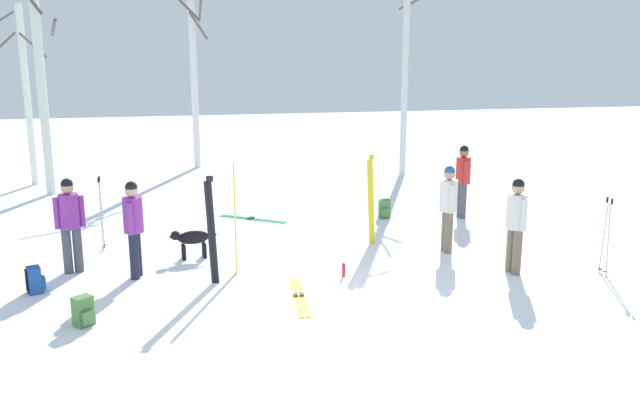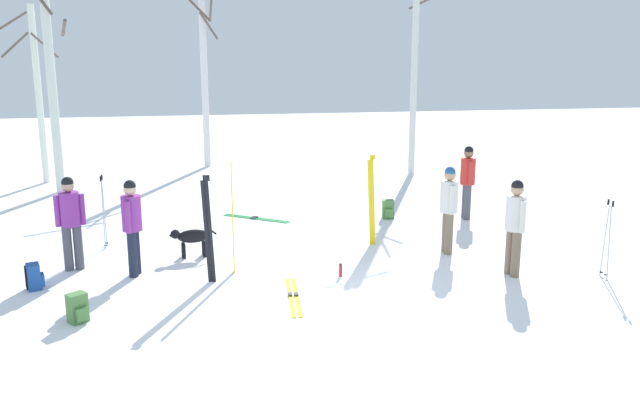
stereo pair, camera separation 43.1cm
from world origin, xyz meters
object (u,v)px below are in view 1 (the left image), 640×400
object	(u,v)px
ski_pair_planted_0	(235,219)
person_0	(516,220)
backpack_1	(35,280)
person_4	(70,219)
ski_pair_planted_1	(371,200)
person_1	(463,176)
birch_tree_3	(406,56)
ski_pair_lying_0	(299,297)
ski_pair_lying_1	(253,219)
person_3	(448,203)
backpack_0	(83,311)
ski_poles_1	(101,211)
birch_tree_2	(194,80)
ski_poles_0	(606,234)
birch_tree_0	(26,92)
backpack_2	(384,209)
ski_pair_planted_2	(212,231)
water_bottle_0	(344,270)
person_2	(133,223)
dog	(191,239)
birch_tree_1	(39,62)

from	to	relation	value
ski_pair_planted_0	person_0	bearing A→B (deg)	-11.62
backpack_1	person_0	bearing A→B (deg)	-5.03
person_4	ski_pair_planted_1	world-z (taller)	ski_pair_planted_1
person_1	birch_tree_3	size ratio (longest dim) A/B	0.24
person_1	ski_pair_lying_0	world-z (taller)	person_1
ski_pair_planted_0	ski_pair_lying_0	world-z (taller)	ski_pair_planted_0
person_0	ski_pair_lying_0	xyz separation A→B (m)	(-3.95, -0.39, -0.97)
person_4	ski_pair_lying_1	xyz separation A→B (m)	(3.54, 3.08, -0.97)
person_3	backpack_0	size ratio (longest dim) A/B	3.90
person_1	ski_poles_1	size ratio (longest dim) A/B	1.16
birch_tree_2	backpack_1	bearing A→B (deg)	-104.80
person_3	birch_tree_2	world-z (taller)	birch_tree_2
ski_poles_0	birch_tree_0	distance (m)	15.69
person_1	ski_pair_planted_0	world-z (taller)	ski_pair_planted_0
person_0	backpack_2	xyz separation A→B (m)	(-1.07, 4.23, -0.77)
ski_poles_0	birch_tree_2	size ratio (longest dim) A/B	0.24
ski_pair_planted_2	backpack_1	bearing A→B (deg)	177.06
ski_poles_1	water_bottle_0	distance (m)	5.02
backpack_1	birch_tree_2	distance (m)	11.95
person_2	person_1	bearing A→B (deg)	20.69
ski_pair_planted_2	person_4	bearing A→B (deg)	155.78
ski_pair_planted_0	water_bottle_0	bearing A→B (deg)	-16.78
person_1	dog	bearing A→B (deg)	-163.51
person_0	person_4	world-z (taller)	same
person_1	backpack_1	distance (m)	9.47
birch_tree_2	birch_tree_1	bearing A→B (deg)	-140.45
person_0	dog	bearing A→B (deg)	159.96
ski_pair_planted_1	ski_pair_lying_0	xyz separation A→B (m)	(-1.95, -2.61, -0.91)
person_1	ski_pair_planted_1	bearing A→B (deg)	-148.22
water_bottle_0	birch_tree_3	xyz separation A→B (m)	(4.13, 8.91, 3.55)
person_1	ski_pair_planted_2	xyz separation A→B (m)	(-6.00, -3.34, -0.05)
person_4	ski_pair_planted_0	world-z (taller)	ski_pair_planted_0
ski_poles_1	dog	bearing A→B (deg)	-28.32
ski_pair_planted_2	birch_tree_0	xyz separation A→B (m)	(-4.69, 9.54, 1.76)
backpack_1	birch_tree_3	bearing A→B (deg)	42.96
ski_poles_0	birch_tree_2	bearing A→B (deg)	118.43
person_4	water_bottle_0	distance (m)	4.91
water_bottle_0	ski_pair_planted_2	bearing A→B (deg)	176.78
person_4	ski_pair_planted_2	xyz separation A→B (m)	(2.41, -1.08, -0.05)
birch_tree_1	backpack_0	bearing A→B (deg)	-77.73
ski_pair_lying_1	birch_tree_0	size ratio (longest dim) A/B	0.29
ski_pair_lying_0	dog	bearing A→B (deg)	124.08
birch_tree_2	backpack_0	bearing A→B (deg)	-98.98
ski_pair_lying_0	person_4	bearing A→B (deg)	151.30
birch_tree_2	ski_pair_lying_1	bearing A→B (deg)	-81.87
ski_pair_planted_2	birch_tree_1	bearing A→B (deg)	116.33
person_3	backpack_2	distance (m)	2.92
person_2	backpack_0	size ratio (longest dim) A/B	3.90
ski_pair_lying_0	backpack_0	xyz separation A→B (m)	(-3.25, -0.44, 0.20)
ski_pair_planted_0	ski_pair_lying_0	size ratio (longest dim) A/B	1.17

